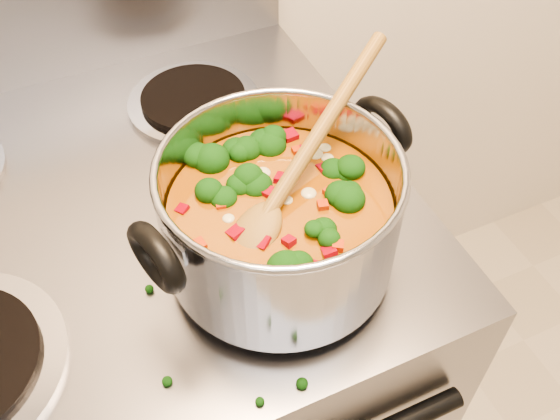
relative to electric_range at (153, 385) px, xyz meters
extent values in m
cube|color=gray|center=(0.00, 0.00, -0.01)|extent=(0.74, 0.64, 0.92)
cube|color=gray|center=(0.00, 0.30, 0.53)|extent=(0.74, 0.03, 0.16)
cylinder|color=#A5A5AD|center=(0.18, -0.15, 0.46)|extent=(0.22, 0.22, 0.01)
cylinder|color=black|center=(0.18, -0.15, 0.46)|extent=(0.18, 0.18, 0.01)
cylinder|color=#A5A5AD|center=(0.18, 0.14, 0.46)|extent=(0.18, 0.18, 0.01)
cylinder|color=black|center=(0.18, 0.14, 0.46)|extent=(0.15, 0.15, 0.01)
cylinder|color=#A1A1A9|center=(0.17, -0.16, 0.54)|extent=(0.24, 0.24, 0.13)
torus|color=#A1A1A9|center=(0.17, -0.16, 0.60)|extent=(0.24, 0.24, 0.01)
cylinder|color=#7F3B0B|center=(0.17, -0.16, 0.51)|extent=(0.23, 0.23, 0.08)
torus|color=black|center=(0.04, -0.20, 0.58)|extent=(0.04, 0.08, 0.08)
torus|color=black|center=(0.30, -0.13, 0.58)|extent=(0.04, 0.08, 0.08)
ellipsoid|color=black|center=(0.16, -0.14, 0.55)|extent=(0.04, 0.04, 0.03)
ellipsoid|color=black|center=(0.18, -0.09, 0.55)|extent=(0.04, 0.04, 0.03)
ellipsoid|color=black|center=(0.19, -0.17, 0.55)|extent=(0.04, 0.04, 0.03)
ellipsoid|color=black|center=(0.14, -0.14, 0.55)|extent=(0.04, 0.04, 0.03)
ellipsoid|color=black|center=(0.20, -0.09, 0.55)|extent=(0.04, 0.04, 0.03)
ellipsoid|color=black|center=(0.16, -0.20, 0.55)|extent=(0.04, 0.04, 0.03)
ellipsoid|color=black|center=(0.14, -0.10, 0.55)|extent=(0.04, 0.04, 0.03)
ellipsoid|color=black|center=(0.12, -0.15, 0.55)|extent=(0.04, 0.04, 0.03)
ellipsoid|color=black|center=(0.09, -0.13, 0.55)|extent=(0.04, 0.04, 0.03)
ellipsoid|color=#980513|center=(0.11, -0.12, 0.55)|extent=(0.01, 0.01, 0.01)
ellipsoid|color=#980513|center=(0.19, -0.12, 0.55)|extent=(0.01, 0.01, 0.01)
ellipsoid|color=#980513|center=(0.07, -0.15, 0.55)|extent=(0.01, 0.01, 0.01)
ellipsoid|color=#980513|center=(0.10, -0.19, 0.55)|extent=(0.01, 0.01, 0.01)
ellipsoid|color=#980513|center=(0.17, -0.19, 0.55)|extent=(0.01, 0.01, 0.01)
ellipsoid|color=#980513|center=(0.21, -0.23, 0.55)|extent=(0.01, 0.01, 0.01)
ellipsoid|color=#980513|center=(0.12, -0.22, 0.55)|extent=(0.01, 0.01, 0.01)
ellipsoid|color=#980513|center=(0.23, -0.13, 0.55)|extent=(0.01, 0.01, 0.01)
ellipsoid|color=#980513|center=(0.19, -0.13, 0.55)|extent=(0.01, 0.01, 0.01)
ellipsoid|color=#980513|center=(0.11, -0.24, 0.55)|extent=(0.01, 0.01, 0.01)
ellipsoid|color=#980513|center=(0.12, -0.22, 0.55)|extent=(0.01, 0.01, 0.01)
ellipsoid|color=#980513|center=(0.15, -0.22, 0.55)|extent=(0.01, 0.01, 0.01)
ellipsoid|color=#980513|center=(0.11, -0.17, 0.55)|extent=(0.01, 0.01, 0.01)
ellipsoid|color=#980513|center=(0.20, -0.15, 0.55)|extent=(0.01, 0.01, 0.01)
ellipsoid|color=#9C2808|center=(0.19, -0.12, 0.55)|extent=(0.01, 0.01, 0.01)
ellipsoid|color=#9C2808|center=(0.10, -0.17, 0.55)|extent=(0.01, 0.01, 0.01)
ellipsoid|color=#9C2808|center=(0.10, -0.14, 0.55)|extent=(0.01, 0.01, 0.01)
ellipsoid|color=#9C2808|center=(0.22, -0.22, 0.55)|extent=(0.01, 0.01, 0.01)
ellipsoid|color=#9C2808|center=(0.19, -0.14, 0.55)|extent=(0.01, 0.01, 0.01)
ellipsoid|color=#9C2808|center=(0.25, -0.23, 0.55)|extent=(0.01, 0.01, 0.01)
ellipsoid|color=#9C2808|center=(0.19, -0.24, 0.55)|extent=(0.01, 0.01, 0.01)
ellipsoid|color=#9C2808|center=(0.23, -0.19, 0.55)|extent=(0.01, 0.01, 0.01)
ellipsoid|color=#9C2808|center=(0.13, -0.14, 0.55)|extent=(0.01, 0.01, 0.01)
ellipsoid|color=#C2B685|center=(0.25, -0.13, 0.55)|extent=(0.02, 0.02, 0.01)
ellipsoid|color=#C2B685|center=(0.07, -0.17, 0.55)|extent=(0.02, 0.02, 0.01)
ellipsoid|color=#C2B685|center=(0.22, -0.12, 0.55)|extent=(0.02, 0.02, 0.01)
ellipsoid|color=#C2B685|center=(0.11, -0.13, 0.55)|extent=(0.02, 0.02, 0.01)
ellipsoid|color=#C2B685|center=(0.12, -0.21, 0.55)|extent=(0.02, 0.02, 0.01)
ellipsoid|color=#C2B685|center=(0.13, -0.15, 0.55)|extent=(0.02, 0.02, 0.01)
ellipsoid|color=#C2B685|center=(0.23, -0.10, 0.55)|extent=(0.02, 0.02, 0.01)
ellipsoid|color=brown|center=(0.13, -0.19, 0.55)|extent=(0.09, 0.08, 0.04)
cylinder|color=brown|center=(0.23, -0.12, 0.59)|extent=(0.22, 0.15, 0.10)
ellipsoid|color=black|center=(0.31, -0.07, 0.46)|extent=(0.01, 0.01, 0.01)
ellipsoid|color=black|center=(0.32, -0.05, 0.46)|extent=(0.01, 0.01, 0.01)
ellipsoid|color=black|center=(0.35, -0.11, 0.46)|extent=(0.01, 0.01, 0.01)
ellipsoid|color=black|center=(0.31, -0.08, 0.46)|extent=(0.01, 0.01, 0.01)
ellipsoid|color=black|center=(0.33, -0.08, 0.46)|extent=(0.01, 0.01, 0.01)
camera|label=1|loc=(0.00, -0.54, 1.01)|focal=40.00mm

